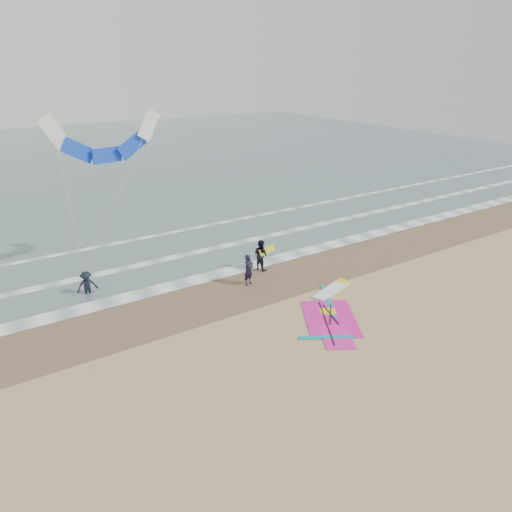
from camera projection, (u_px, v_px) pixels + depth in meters
ground at (316, 335)px, 21.13m from camera, size 120.00×120.00×0.00m
sea_water at (77, 161)px, 58.44m from camera, size 120.00×80.00×0.02m
wet_sand_band at (248, 285)px, 25.79m from camera, size 120.00×5.00×0.01m
foam_waterline at (212, 259)px, 29.24m from camera, size 120.00×9.15×0.02m
windsurf_rig at (332, 310)px, 23.16m from camera, size 6.00×5.68×0.14m
person_standing at (249, 270)px, 25.60m from camera, size 0.77×0.64×1.81m
person_walking at (261, 255)px, 27.49m from camera, size 0.96×1.09×1.90m
person_wading at (86, 280)px, 24.49m from camera, size 1.14×0.70×1.71m
held_pole at (253, 262)px, 25.58m from camera, size 0.17×0.86×1.82m
carried_kiteboard at (267, 250)px, 27.51m from camera, size 1.30×0.51×0.39m
surf_kite at (105, 142)px, 24.84m from camera, size 6.61×2.51×8.20m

